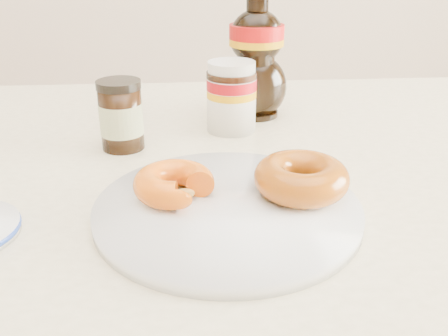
{
  "coord_description": "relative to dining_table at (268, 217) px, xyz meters",
  "views": [
    {
      "loc": [
        -0.11,
        -0.52,
        1.03
      ],
      "look_at": [
        -0.07,
        0.01,
        0.79
      ],
      "focal_mm": 40.0,
      "sensor_mm": 36.0,
      "label": 1
    }
  ],
  "objects": [
    {
      "name": "donut_bitten",
      "position": [
        -0.13,
        -0.11,
        0.11
      ],
      "size": [
        0.1,
        0.1,
        0.03
      ],
      "primitive_type": "torus",
      "rotation": [
        0.0,
        0.0,
        -0.1
      ],
      "color": "orange",
      "rests_on": "plate"
    },
    {
      "name": "donut_whole",
      "position": [
        0.02,
        -0.12,
        0.12
      ],
      "size": [
        0.14,
        0.14,
        0.04
      ],
      "primitive_type": "torus",
      "rotation": [
        0.0,
        0.0,
        0.33
      ],
      "color": "#8B2F09",
      "rests_on": "plate"
    },
    {
      "name": "plate",
      "position": [
        -0.07,
        -0.14,
        0.09
      ],
      "size": [
        0.29,
        0.29,
        0.01
      ],
      "color": "white",
      "rests_on": "dining_table"
    },
    {
      "name": "nutella_jar",
      "position": [
        -0.04,
        0.14,
        0.14
      ],
      "size": [
        0.08,
        0.08,
        0.11
      ],
      "rotation": [
        0.0,
        0.0,
        0.09
      ],
      "color": "white",
      "rests_on": "dining_table"
    },
    {
      "name": "syrup_bottle",
      "position": [
        0.01,
        0.21,
        0.19
      ],
      "size": [
        0.13,
        0.12,
        0.21
      ],
      "primitive_type": null,
      "rotation": [
        0.0,
        0.0,
        -0.31
      ],
      "color": "black",
      "rests_on": "dining_table"
    },
    {
      "name": "dark_jar",
      "position": [
        -0.21,
        0.08,
        0.13
      ],
      "size": [
        0.06,
        0.06,
        0.1
      ],
      "rotation": [
        0.0,
        0.0,
        -0.27
      ],
      "color": "black",
      "rests_on": "dining_table"
    },
    {
      "name": "dining_table",
      "position": [
        0.0,
        0.0,
        0.0
      ],
      "size": [
        1.4,
        0.9,
        0.75
      ],
      "color": "#FFEDC2",
      "rests_on": "ground"
    }
  ]
}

